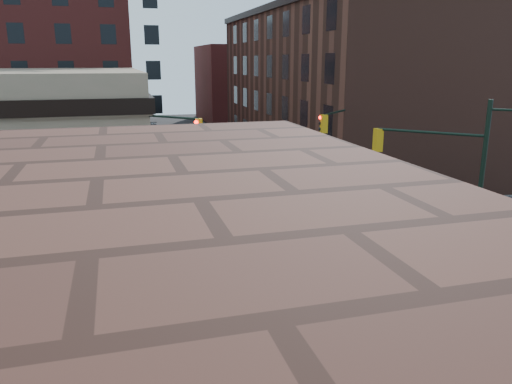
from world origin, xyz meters
TOP-DOWN VIEW (x-y plane):
  - ground at (0.00, 0.00)m, footprint 140.00×140.00m
  - sidewalk_ne at (23.00, 32.75)m, footprint 34.00×54.50m
  - apartment_block at (-18.50, 40.00)m, footprint 25.00×25.00m
  - commercial_row_ne at (13.00, 22.50)m, footprint 14.00×34.00m
  - filler_nw at (-16.00, 62.00)m, footprint 20.00×18.00m
  - filler_ne at (14.00, 58.00)m, footprint 16.00×16.00m
  - signal_pole_se at (6.04, -5.52)m, footprint 5.40×5.27m
  - signal_pole_nw at (-5.85, 5.34)m, footprint 3.58×3.67m
  - signal_pole_ne at (5.84, 5.35)m, footprint 3.67×3.58m
  - tree_ne_near at (7.50, 26.00)m, footprint 3.00×3.00m
  - tree_ne_far at (7.50, 34.00)m, footprint 3.00×3.00m
  - police_car at (2.90, 3.59)m, footprint 5.02×5.16m
  - pickup at (-5.80, 8.91)m, footprint 4.97×2.47m
  - parked_car_wnear at (-3.17, 20.46)m, footprint 1.96×4.22m
  - parked_car_wfar at (-2.50, 30.73)m, footprint 1.83×4.84m
  - parked_car_wdeep at (-3.26, 44.86)m, footprint 2.07×5.00m
  - parked_car_enear at (2.65, 23.88)m, footprint 1.81×4.94m
  - parked_car_efar at (3.32, 36.23)m, footprint 2.00×4.82m
  - pedestrian_a at (-9.51, 6.00)m, footprint 0.79×0.62m
  - pedestrian_b at (-11.01, 6.00)m, footprint 1.01×0.86m
  - pedestrian_c at (-13.00, 9.03)m, footprint 1.20×1.00m
  - barrel_road at (2.74, 5.68)m, footprint 0.67×0.67m
  - barrel_bank at (-4.96, 5.60)m, footprint 0.58×0.58m
  - barricade_se_a at (7.22, -6.67)m, footprint 1.01×1.50m
  - barricade_se_b at (6.82, -7.00)m, footprint 0.64×1.14m
  - barricade_se_c at (6.97, -8.50)m, footprint 0.74×1.24m
  - barricade_nw_a at (-9.50, 5.83)m, footprint 1.40×0.83m
  - barricade_nw_b at (-11.76, 6.05)m, footprint 1.30×0.71m

SIDE VIEW (x-z plane):
  - ground at x=0.00m, z-range 0.00..0.00m
  - sidewalk_ne at x=23.00m, z-range 0.00..0.15m
  - barrel_bank at x=-4.96m, z-range 0.00..0.92m
  - barrel_road at x=2.74m, z-range 0.00..1.02m
  - barricade_se_b at x=6.82m, z-range 0.15..0.97m
  - barricade_se_c at x=6.97m, z-range 0.15..1.03m
  - barricade_nw_b at x=-11.76m, z-range 0.15..1.10m
  - barricade_nw_a at x=-9.50m, z-range 0.15..1.14m
  - barricade_se_a at x=7.22m, z-range 0.15..1.18m
  - pickup at x=-5.80m, z-range 0.00..1.36m
  - parked_car_wnear at x=-3.17m, z-range 0.00..1.40m
  - parked_car_wdeep at x=-3.26m, z-range 0.00..1.45m
  - police_car at x=2.90m, z-range 0.00..1.49m
  - parked_car_wfar at x=-2.50m, z-range 0.00..1.58m
  - parked_car_enear at x=2.65m, z-range 0.00..1.62m
  - parked_car_efar at x=3.32m, z-range 0.00..1.63m
  - pedestrian_b at x=-11.01m, z-range 0.15..1.97m
  - pedestrian_a at x=-9.51m, z-range 0.15..2.06m
  - pedestrian_c at x=-13.00m, z-range 0.15..2.07m
  - tree_ne_near at x=7.50m, z-range 1.06..5.91m
  - tree_ne_far at x=7.50m, z-range 1.06..5.91m
  - signal_pole_nw at x=-5.85m, z-range 0.34..8.34m
  - signal_pole_ne at x=5.84m, z-range 0.34..8.34m
  - signal_pole_se at x=6.04m, z-range 0.61..8.61m
  - filler_ne at x=14.00m, z-range 0.00..12.00m
  - commercial_row_ne at x=13.00m, z-range 0.00..14.00m
  - filler_nw at x=-16.00m, z-range 0.00..16.00m
  - apartment_block at x=-18.50m, z-range 0.00..24.00m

